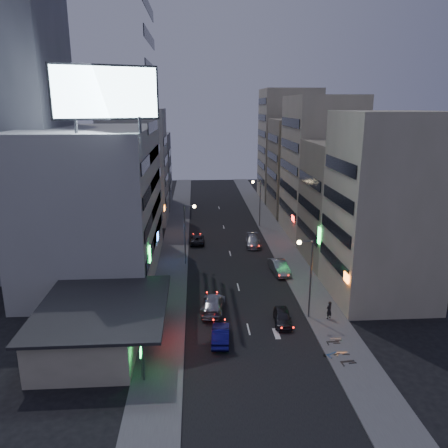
{
  "coord_description": "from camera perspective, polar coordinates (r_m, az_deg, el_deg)",
  "views": [
    {
      "loc": [
        -4.79,
        -33.08,
        20.55
      ],
      "look_at": [
        -1.44,
        17.41,
        6.75
      ],
      "focal_mm": 35.0,
      "sensor_mm": 36.0,
      "label": 1
    }
  ],
  "objects": [
    {
      "name": "scooter_silver_a",
      "position": [
        40.13,
        15.97,
        -15.13
      ],
      "size": [
        0.67,
        1.74,
        1.04
      ],
      "primitive_type": null,
      "rotation": [
        0.0,
        0.0,
        1.51
      ],
      "color": "#B4B8BC",
      "rests_on": "sidewalk_right"
    },
    {
      "name": "billboard",
      "position": [
        43.84,
        -15.19,
        16.2
      ],
      "size": [
        9.52,
        3.75,
        6.2
      ],
      "rotation": [
        0.0,
        0.0,
        0.35
      ],
      "color": "#595B60",
      "rests_on": "white_building"
    },
    {
      "name": "street_lamp_left",
      "position": [
        57.14,
        -4.77,
        -0.21
      ],
      "size": [
        1.6,
        0.44,
        8.02
      ],
      "color": "#595B60",
      "rests_on": "sidewalk_left"
    },
    {
      "name": "parked_car_right_mid",
      "position": [
        55.73,
        7.24,
        -5.61
      ],
      "size": [
        2.27,
        5.1,
        1.63
      ],
      "primitive_type": "imported",
      "rotation": [
        0.0,
        0.0,
        0.11
      ],
      "color": "#929499",
      "rests_on": "ground"
    },
    {
      "name": "far_left_a",
      "position": [
        79.51,
        -11.59,
        7.32
      ],
      "size": [
        11.0,
        10.0,
        20.0
      ],
      "primitive_type": "cube",
      "color": "#A9A9A5",
      "rests_on": "ground"
    },
    {
      "name": "white_building",
      "position": [
        55.68,
        -16.39,
        2.66
      ],
      "size": [
        14.0,
        24.0,
        18.0
      ],
      "primitive_type": "cube",
      "color": "#A9A9A5",
      "rests_on": "ground"
    },
    {
      "name": "scooter_black_b",
      "position": [
        41.54,
        14.8,
        -13.94
      ],
      "size": [
        0.61,
        1.71,
        1.03
      ],
      "primitive_type": null,
      "rotation": [
        0.0,
        0.0,
        1.54
      ],
      "color": "black",
      "rests_on": "sidewalk_right"
    },
    {
      "name": "far_left_b",
      "position": [
        92.69,
        -10.78,
        6.9
      ],
      "size": [
        12.0,
        10.0,
        15.0
      ],
      "primitive_type": "cube",
      "color": "gray",
      "rests_on": "ground"
    },
    {
      "name": "shophouse_near",
      "position": [
        49.01,
        20.14,
        1.88
      ],
      "size": [
        10.0,
        11.0,
        20.0
      ],
      "primitive_type": "cube",
      "color": "#BEB095",
      "rests_on": "ground"
    },
    {
      "name": "road_car_silver",
      "position": [
        45.66,
        -1.44,
        -10.39
      ],
      "size": [
        2.99,
        5.75,
        1.59
      ],
      "primitive_type": "imported",
      "rotation": [
        0.0,
        0.0,
        3.0
      ],
      "color": "#A9AAB1",
      "rests_on": "ground"
    },
    {
      "name": "person",
      "position": [
        45.06,
        13.56,
        -10.87
      ],
      "size": [
        0.8,
        0.72,
        1.82
      ],
      "primitive_type": "imported",
      "rotation": [
        0.0,
        0.0,
        3.69
      ],
      "color": "black",
      "rests_on": "sidewalk_right"
    },
    {
      "name": "road_car_blue",
      "position": [
        40.31,
        -0.44,
        -14.21
      ],
      "size": [
        1.88,
        4.49,
        1.44
      ],
      "primitive_type": "imported",
      "rotation": [
        0.0,
        0.0,
        3.06
      ],
      "color": "navy",
      "rests_on": "ground"
    },
    {
      "name": "scooter_black_a",
      "position": [
        39.15,
        16.65,
        -15.96
      ],
      "size": [
        0.8,
        1.88,
        1.12
      ],
      "primitive_type": null,
      "rotation": [
        0.0,
        0.0,
        1.68
      ],
      "color": "black",
      "rests_on": "sidewalk_right"
    },
    {
      "name": "far_right_b",
      "position": [
        99.65,
        8.4,
        10.17
      ],
      "size": [
        12.0,
        12.0,
        24.0
      ],
      "primitive_type": "cube",
      "color": "#BEB095",
      "rests_on": "ground"
    },
    {
      "name": "parked_car_right_near",
      "position": [
        43.65,
        7.63,
        -11.98
      ],
      "size": [
        1.98,
        4.12,
        1.36
      ],
      "primitive_type": "imported",
      "rotation": [
        0.0,
        0.0,
        -0.1
      ],
      "color": "#28282D",
      "rests_on": "ground"
    },
    {
      "name": "parked_car_left",
      "position": [
        67.25,
        -3.55,
        -2.0
      ],
      "size": [
        2.14,
        4.62,
        1.28
      ],
      "primitive_type": "imported",
      "rotation": [
        0.0,
        0.0,
        3.14
      ],
      "color": "#242429",
      "rests_on": "ground"
    },
    {
      "name": "shophouse_far",
      "position": [
        71.54,
        12.41,
        7.23
      ],
      "size": [
        10.0,
        14.0,
        22.0
      ],
      "primitive_type": "cube",
      "color": "#BEB095",
      "rests_on": "ground"
    },
    {
      "name": "street_lamp_right_near",
      "position": [
        43.27,
        10.82,
        -5.58
      ],
      "size": [
        1.6,
        0.44,
        8.02
      ],
      "color": "#595B60",
      "rests_on": "sidewalk_right"
    },
    {
      "name": "street_lamp_right_far",
      "position": [
        75.4,
        4.45,
        3.59
      ],
      "size": [
        1.6,
        0.44,
        8.02
      ],
      "color": "#595B60",
      "rests_on": "sidewalk_right"
    },
    {
      "name": "far_right_a",
      "position": [
        86.3,
        9.93,
        7.34
      ],
      "size": [
        11.0,
        12.0,
        18.0
      ],
      "primitive_type": "cube",
      "color": "gray",
      "rests_on": "ground"
    },
    {
      "name": "scooter_blue",
      "position": [
        39.98,
        14.51,
        -15.15
      ],
      "size": [
        1.2,
        1.78,
        1.04
      ],
      "primitive_type": null,
      "rotation": [
        0.0,
        0.0,
        1.98
      ],
      "color": "navy",
      "rests_on": "sidewalk_right"
    },
    {
      "name": "sidewalk_right",
      "position": [
        67.54,
        7.31,
        -2.53
      ],
      "size": [
        4.0,
        120.0,
        0.12
      ],
      "primitive_type": "cube",
      "color": "#4C4C4F",
      "rests_on": "ground"
    },
    {
      "name": "sidewalk_left",
      "position": [
        66.4,
        -6.38,
        -2.82
      ],
      "size": [
        4.0,
        120.0,
        0.12
      ],
      "primitive_type": "cube",
      "color": "#4C4C4F",
      "rests_on": "ground"
    },
    {
      "name": "shophouse_mid",
      "position": [
        60.02,
        16.08,
        2.58
      ],
      "size": [
        11.0,
        12.0,
        16.0
      ],
      "primitive_type": "cube",
      "color": "gray",
      "rests_on": "ground"
    },
    {
      "name": "parked_car_right_far",
      "position": [
        65.95,
        3.82,
        -2.25
      ],
      "size": [
        2.46,
        5.29,
        1.5
      ],
      "primitive_type": "imported",
      "rotation": [
        0.0,
        0.0,
        -0.07
      ],
      "color": "#9FA2A7",
      "rests_on": "ground"
    },
    {
      "name": "ground",
      "position": [
        39.24,
        3.95,
        -16.37
      ],
      "size": [
        180.0,
        180.0,
        0.0
      ],
      "primitive_type": "plane",
      "color": "black",
      "rests_on": "ground"
    },
    {
      "name": "grey_tower",
      "position": [
        60.06,
        -24.91,
        10.48
      ],
      "size": [
        10.0,
        14.0,
        34.0
      ],
      "primitive_type": "cube",
      "color": "gray",
      "rests_on": "ground"
    },
    {
      "name": "scooter_silver_b",
      "position": [
        42.03,
        15.02,
        -13.63
      ],
      "size": [
        0.72,
        1.67,
        0.99
      ],
      "primitive_type": null,
      "rotation": [
        0.0,
        0.0,
        1.46
      ],
      "color": "#B0B1B8",
      "rests_on": "sidewalk_right"
    },
    {
      "name": "food_court",
      "position": [
        40.72,
        -16.68,
        -12.57
      ],
      "size": [
        11.0,
        13.0,
        3.88
      ],
      "color": "#BEB095",
      "rests_on": "ground"
    }
  ]
}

